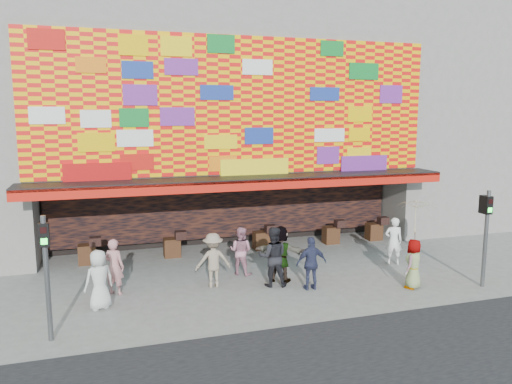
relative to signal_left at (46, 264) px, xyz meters
The scene contains 15 objects.
ground 6.64m from the signal_left, 13.61° to the left, with size 90.00×90.00×0.00m, color slate.
shop_building 11.98m from the signal_left, 57.35° to the left, with size 15.20×9.40×10.00m.
neighbor_right 21.82m from the signal_left, 26.33° to the left, with size 11.00×8.00×12.00m, color gray.
signal_left is the anchor object (origin of this frame).
signal_right 12.40m from the signal_left, ahead, with size 0.22×0.20×3.00m.
ped_a 2.26m from the signal_left, 56.13° to the left, with size 0.81×0.52×1.65m, color silver.
ped_b 3.28m from the signal_left, 60.18° to the left, with size 0.61×0.40×1.68m, color tan.
ped_c 6.61m from the signal_left, 17.80° to the left, with size 0.91×0.71×1.86m, color black.
ped_d 5.20m from the signal_left, 28.94° to the left, with size 1.09×0.63×1.68m, color gray.
ped_e 7.44m from the signal_left, 10.56° to the left, with size 0.96×0.40×1.63m, color #2C304E.
ped_f 7.06m from the signal_left, 19.46° to the left, with size 1.68×0.53×1.81m, color gray.
ped_g 10.33m from the signal_left, ahead, with size 0.74×0.48×1.52m, color gray.
ped_h 11.44m from the signal_left, 14.42° to the left, with size 0.62×0.40×1.69m, color white.
ped_i 6.62m from the signal_left, 31.12° to the left, with size 0.77×0.60×1.59m, color #C27E95.
parasol 10.28m from the signal_left, ahead, with size 1.25×1.27×1.99m.
Camera 1 is at (-4.90, -13.50, 5.29)m, focal length 35.00 mm.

